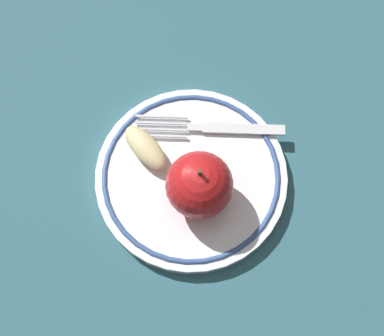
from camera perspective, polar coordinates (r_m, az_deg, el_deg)
ground_plane at (r=0.60m, az=0.38°, el=-2.50°), size 2.00×2.00×0.00m
plate at (r=0.60m, az=0.00°, el=-0.93°), size 0.21×0.21×0.02m
apple_red_whole at (r=0.55m, az=0.47°, el=-1.93°), size 0.07×0.07×0.08m
apple_slice_front at (r=0.59m, az=-5.00°, el=2.18°), size 0.07×0.05×0.02m
fork at (r=0.61m, az=2.36°, el=4.28°), size 0.08×0.17×0.00m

